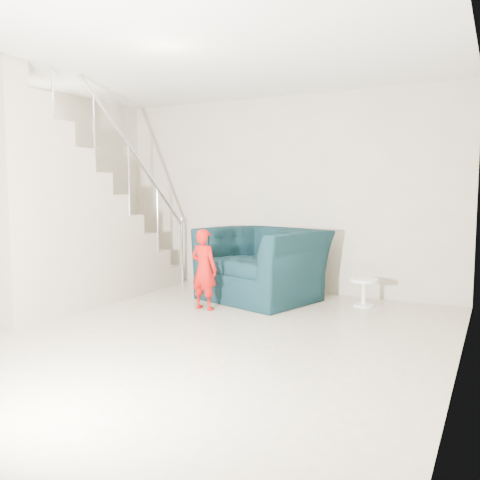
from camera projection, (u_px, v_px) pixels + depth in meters
name	position (u px, v px, depth m)	size (l,w,h in m)	color
floor	(168.00, 340.00, 4.80)	(5.50, 5.50, 0.00)	tan
ceiling	(164.00, 45.00, 4.53)	(5.50, 5.50, 0.00)	silver
back_wall	(281.00, 194.00, 7.10)	(5.00, 5.00, 0.00)	#A29584
right_wall	(461.00, 199.00, 3.53)	(5.50, 5.50, 0.00)	#A29584
armchair	(262.00, 264.00, 6.54)	(1.40, 1.23, 0.91)	black
toddler	(204.00, 269.00, 5.99)	(0.35, 0.23, 0.96)	#A0050C
side_table	(364.00, 288.00, 6.16)	(0.34, 0.34, 0.34)	white
staircase	(57.00, 229.00, 6.10)	(1.02, 3.03, 3.62)	#ADA089
cushion	(292.00, 244.00, 6.67)	(0.38, 0.11, 0.36)	black
throw	(220.00, 252.00, 6.81)	(0.04, 0.43, 0.48)	black
phone	(208.00, 240.00, 5.89)	(0.02, 0.05, 0.10)	black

